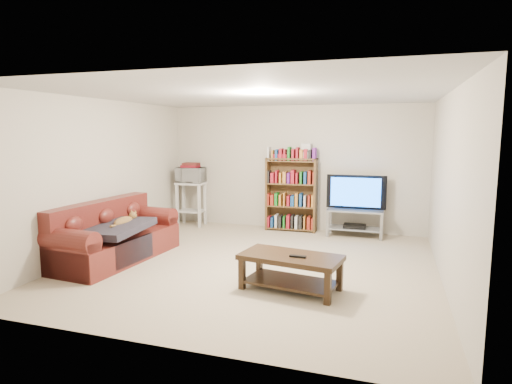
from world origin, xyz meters
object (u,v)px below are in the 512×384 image
at_px(sofa, 112,239).
at_px(coffee_table, 291,266).
at_px(bookshelf, 291,193).
at_px(tv_stand, 355,218).

height_order(sofa, coffee_table, sofa).
xyz_separation_m(sofa, bookshelf, (2.11, 2.67, 0.41)).
xyz_separation_m(coffee_table, bookshelf, (-0.72, 3.10, 0.42)).
relative_size(coffee_table, tv_stand, 1.27).
relative_size(sofa, coffee_table, 1.65).
distance_m(coffee_table, bookshelf, 3.21).
relative_size(coffee_table, bookshelf, 0.91).
bearing_deg(tv_stand, coffee_table, -100.11).
bearing_deg(bookshelf, tv_stand, -7.41).
distance_m(sofa, bookshelf, 3.43).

